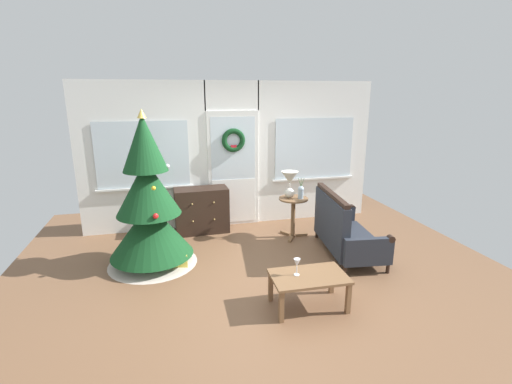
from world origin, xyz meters
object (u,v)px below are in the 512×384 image
Objects in this scene: christmas_tree at (149,209)px; gift_box at (180,260)px; coffee_table at (309,280)px; wine_glass at (297,263)px; settee_sofa at (343,230)px; dresser_cabinet at (202,210)px; side_table at (293,209)px; table_lamp at (290,181)px; flower_vase at (301,192)px.

gift_box is at bearing -28.51° from christmas_tree.
coffee_table is 0.24m from wine_glass.
coffee_table is 1.93m from gift_box.
settee_sofa reaches higher than coffee_table.
gift_box is at bearing -108.84° from dresser_cabinet.
side_table is 0.49m from table_lamp.
wine_glass is at bearing -111.42° from flower_vase.
christmas_tree is 2.53× the size of coffee_table.
dresser_cabinet is at bearing 52.96° from christmas_tree.
coffee_table is at bearing -41.86° from christmas_tree.
side_table is (2.26, 0.46, -0.33)m from christmas_tree.
table_lamp is 2.15m from wine_glass.
table_lamp reaches higher than side_table.
dresser_cabinet is at bearing 71.16° from gift_box.
side_table is 2.04m from gift_box.
coffee_table is at bearing -102.63° from table_lamp.
gift_box is at bearing -163.02° from flower_vase.
table_lamp is at bearing 147.99° from flower_vase.
flower_vase reaches higher than wine_glass.
wine_glass is 1.85m from gift_box.
gift_box is (-0.43, -1.27, -0.29)m from dresser_cabinet.
dresser_cabinet is 1.38m from gift_box.
christmas_tree is 2.81m from settee_sofa.
settee_sofa is 2.40m from gift_box.
settee_sofa is at bearing -36.15° from dresser_cabinet.
coffee_table is (-1.02, -1.20, -0.04)m from settee_sofa.
christmas_tree is at bearing 138.14° from coffee_table.
gift_box is at bearing 176.42° from settee_sofa.
table_lamp is 2.26× the size of wine_glass.
dresser_cabinet is 2.08× the size of table_lamp.
christmas_tree is 2.35× the size of dresser_cabinet.
settee_sofa is 3.45× the size of table_lamp.
side_table is 3.48× the size of wine_glass.
flower_vase is 1.84× the size of gift_box.
wine_glass reaches higher than gift_box.
coffee_table is 4.46× the size of gift_box.
gift_box is (-1.82, -0.71, -0.87)m from table_lamp.
settee_sofa reaches higher than wine_glass.
table_lamp reaches higher than settee_sofa.
settee_sofa is 7.78× the size of wine_glass.
coffee_table is (-0.46, -2.06, -0.63)m from table_lamp.
flower_vase is at bearing -23.24° from dresser_cabinet.
table_lamp is at bearing 146.31° from side_table.
table_lamp reaches higher than flower_vase.
christmas_tree is 2.33m from side_table.
christmas_tree is at bearing -170.29° from flower_vase.
settee_sofa is 1.18m from table_lamp.
dresser_cabinet is 4.80× the size of gift_box.
dresser_cabinet is 1.57m from side_table.
christmas_tree is 11.29× the size of gift_box.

